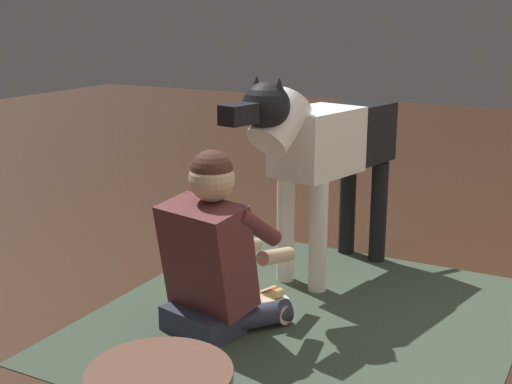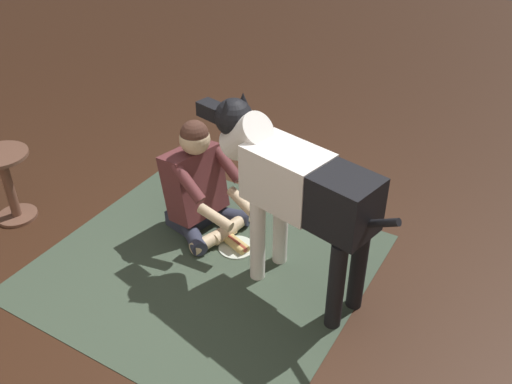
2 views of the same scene
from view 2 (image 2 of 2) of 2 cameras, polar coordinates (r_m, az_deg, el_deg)
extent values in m
plane|color=#361E12|center=(3.71, -3.66, -8.41)|extent=(16.07, 16.07, 0.00)
cube|color=#3B4A39|center=(3.78, -5.33, -7.43)|extent=(2.05, 1.92, 0.01)
cube|color=#2D3145|center=(4.14, -6.44, -2.36)|extent=(0.31, 0.38, 0.12)
cylinder|color=#2D3145|center=(4.12, -3.35, -2.29)|extent=(0.41, 0.19, 0.11)
cylinder|color=beige|center=(3.99, -2.58, -3.66)|extent=(0.15, 0.37, 0.09)
cylinder|color=#2D3145|center=(3.95, -6.60, -4.20)|extent=(0.38, 0.33, 0.11)
cylinder|color=beige|center=(3.90, -4.36, -4.76)|extent=(0.19, 0.37, 0.09)
cube|color=brown|center=(3.94, -6.35, 1.01)|extent=(0.37, 0.45, 0.52)
cylinder|color=brown|center=(3.87, -3.09, 2.99)|extent=(0.30, 0.14, 0.24)
cylinder|color=beige|center=(3.83, -1.45, -1.02)|extent=(0.28, 0.16, 0.12)
cylinder|color=brown|center=(3.67, -7.01, 0.93)|extent=(0.30, 0.14, 0.24)
cylinder|color=beige|center=(3.69, -4.17, -2.63)|extent=(0.27, 0.09, 0.12)
sphere|color=beige|center=(3.73, -6.30, 5.40)|extent=(0.21, 0.21, 0.21)
sphere|color=#4D2E23|center=(3.72, -6.34, 5.90)|extent=(0.19, 0.19, 0.19)
cylinder|color=white|center=(3.49, 0.17, -4.96)|extent=(0.10, 0.10, 0.60)
cylinder|color=white|center=(3.62, 2.53, -3.38)|extent=(0.10, 0.10, 0.60)
cylinder|color=black|center=(3.21, 8.21, -9.57)|extent=(0.10, 0.10, 0.60)
cylinder|color=black|center=(3.35, 10.44, -7.63)|extent=(0.10, 0.10, 0.60)
cube|color=white|center=(3.21, 3.18, 1.60)|extent=(0.54, 0.41, 0.35)
cube|color=black|center=(3.03, 8.45, -0.95)|extent=(0.47, 0.38, 0.33)
cylinder|color=white|center=(3.33, -1.02, 5.74)|extent=(0.39, 0.29, 0.34)
sphere|color=black|center=(3.35, -2.30, 7.67)|extent=(0.23, 0.23, 0.23)
cube|color=black|center=(3.49, -4.58, 8.36)|extent=(0.19, 0.14, 0.09)
cone|color=black|center=(3.26, -3.07, 8.59)|extent=(0.10, 0.10, 0.11)
cone|color=black|center=(3.35, -1.33, 9.34)|extent=(0.10, 0.10, 0.11)
cylinder|color=black|center=(2.96, 11.89, -3.19)|extent=(0.31, 0.11, 0.20)
cylinder|color=silver|center=(3.90, -2.00, -5.70)|extent=(0.25, 0.25, 0.01)
cylinder|color=tan|center=(3.89, -1.76, -5.23)|extent=(0.20, 0.11, 0.05)
cylinder|color=tan|center=(3.87, -2.25, -5.49)|extent=(0.20, 0.11, 0.05)
cylinder|color=#A6402E|center=(3.88, -2.01, -5.28)|extent=(0.20, 0.10, 0.04)
cylinder|color=brown|center=(4.43, -23.99, 0.40)|extent=(0.07, 0.07, 0.52)
cylinder|color=brown|center=(4.56, -23.27, -2.22)|extent=(0.29, 0.29, 0.02)
cylinder|color=brown|center=(4.30, -24.82, 3.46)|extent=(0.39, 0.39, 0.02)
camera|label=1|loc=(4.80, -46.84, 11.10)|focal=48.72mm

